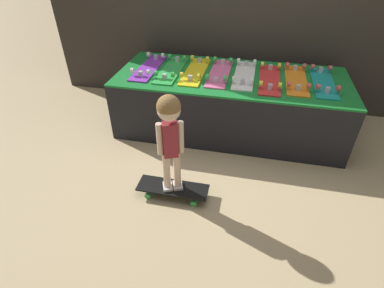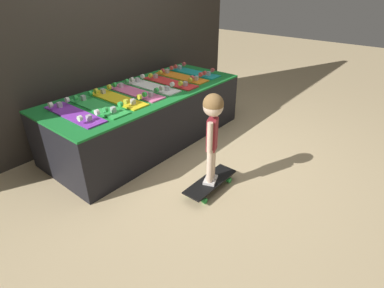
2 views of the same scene
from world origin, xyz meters
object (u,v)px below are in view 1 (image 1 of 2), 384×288
Objects in this scene: skateboard_green_on_rack at (171,69)px; skateboard_white_on_rack at (244,74)px; skateboard_pink_on_rack at (220,72)px; skateboard_red_on_rack at (270,79)px; skateboard_purple_on_rack at (149,67)px; child at (170,127)px; skateboard_orange_on_rack at (296,79)px; skateboard_teal_on_rack at (323,81)px; skateboard_on_floor at (173,189)px; skateboard_yellow_on_rack at (195,71)px.

skateboard_white_on_rack is (0.77, 0.03, 0.00)m from skateboard_green_on_rack.
skateboard_pink_on_rack is 1.00× the size of skateboard_red_on_rack.
skateboard_green_on_rack is at bearing -2.74° from skateboard_purple_on_rack.
child is at bearing -121.66° from skateboard_red_on_rack.
child is (0.57, -1.18, 0.04)m from skateboard_purple_on_rack.
skateboard_purple_on_rack is at bearing -178.84° from skateboard_white_on_rack.
skateboard_orange_on_rack is (1.28, 0.02, 0.00)m from skateboard_green_on_rack.
skateboard_green_on_rack is at bearing 83.72° from child.
skateboard_green_on_rack is 1.00× the size of skateboard_red_on_rack.
skateboard_green_on_rack is at bearing -179.11° from skateboard_teal_on_rack.
skateboard_purple_on_rack is 1.43m from skateboard_on_floor.
skateboard_purple_on_rack and skateboard_pink_on_rack have the same top height.
child is at bearing -110.63° from skateboard_white_on_rack.
skateboard_purple_on_rack and skateboard_teal_on_rack have the same top height.
skateboard_yellow_on_rack is 0.88× the size of child.
skateboard_orange_on_rack is at bearing -0.53° from skateboard_pink_on_rack.
skateboard_purple_on_rack is 1.00× the size of skateboard_pink_on_rack.
skateboard_purple_on_rack is 1.28m from skateboard_red_on_rack.
skateboard_teal_on_rack is at bearing 44.32° from skateboard_on_floor.
skateboard_pink_on_rack and skateboard_red_on_rack have the same top height.
skateboard_teal_on_rack is at bearing 0.31° from skateboard_yellow_on_rack.
child is at bearing -135.68° from skateboard_teal_on_rack.
skateboard_yellow_on_rack is at bearing 71.48° from child.
skateboard_yellow_on_rack is 0.51m from skateboard_white_on_rack.
skateboard_orange_on_rack is at bearing 50.96° from skateboard_on_floor.
skateboard_white_on_rack and skateboard_orange_on_rack have the same top height.
skateboard_red_on_rack is (0.77, -0.04, 0.00)m from skateboard_yellow_on_rack.
skateboard_orange_on_rack is (1.02, 0.00, 0.00)m from skateboard_yellow_on_rack.
skateboard_pink_on_rack is (0.26, 0.01, 0.00)m from skateboard_yellow_on_rack.
child reaches higher than skateboard_white_on_rack.
skateboard_teal_on_rack is 1.25× the size of skateboard_on_floor.
skateboard_white_on_rack is at bearing 69.37° from skateboard_on_floor.
skateboard_white_on_rack is 0.51m from skateboard_orange_on_rack.
skateboard_orange_on_rack is at bearing -1.36° from skateboard_white_on_rack.
skateboard_green_on_rack is (0.26, -0.01, 0.00)m from skateboard_purple_on_rack.
skateboard_pink_on_rack is 1.02m from skateboard_teal_on_rack.
skateboard_green_on_rack is 0.88× the size of child.
skateboard_on_floor is (-1.22, -1.19, -0.57)m from skateboard_teal_on_rack.
skateboard_purple_on_rack is 0.77m from skateboard_pink_on_rack.
skateboard_red_on_rack is at bearing -1.10° from skateboard_green_on_rack.
skateboard_purple_on_rack reaches higher than skateboard_on_floor.
skateboard_teal_on_rack is (0.51, 0.04, 0.00)m from skateboard_red_on_rack.
skateboard_pink_on_rack is at bearing 174.67° from skateboard_red_on_rack.
skateboard_yellow_on_rack is 1.00× the size of skateboard_pink_on_rack.
skateboard_orange_on_rack is (0.51, -0.01, 0.00)m from skateboard_white_on_rack.
skateboard_pink_on_rack and skateboard_orange_on_rack have the same top height.
skateboard_red_on_rack is at bearing -175.14° from skateboard_teal_on_rack.
skateboard_red_on_rack is 1.47m from skateboard_on_floor.
skateboard_pink_on_rack is 1.21m from child.
skateboard_green_on_rack is 1.54m from skateboard_teal_on_rack.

